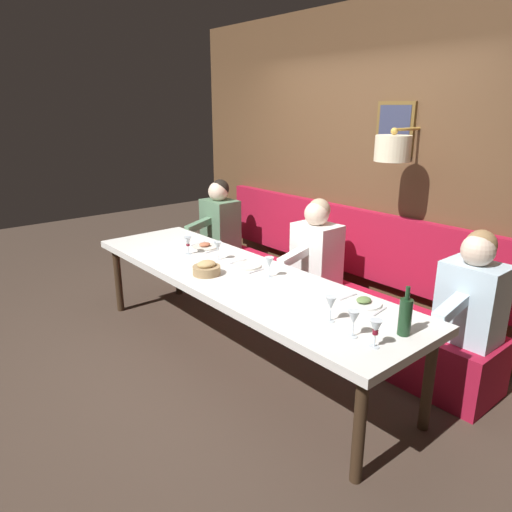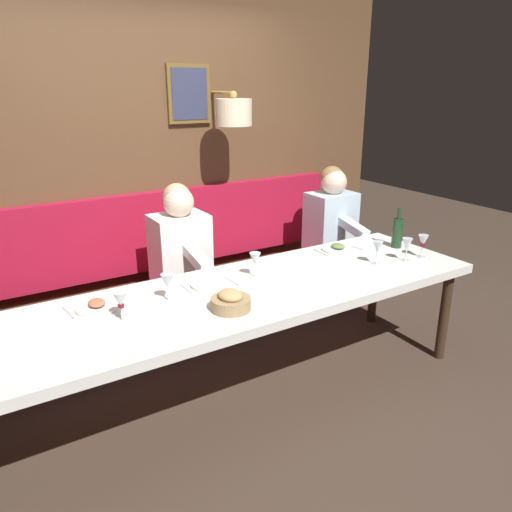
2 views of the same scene
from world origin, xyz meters
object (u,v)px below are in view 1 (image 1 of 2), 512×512
object	(u,v)px
wine_glass_2	(331,304)
wine_bottle	(405,316)
diner_nearest	(473,291)
bread_bowl	(207,269)
wine_glass_5	(218,247)
wine_glass_4	(376,328)
wine_glass_0	(269,263)
wine_glass_3	(354,318)
diner_near	(316,245)
dining_table	(237,280)
diner_middle	(219,217)
wine_glass_1	(188,242)

from	to	relation	value
wine_glass_2	wine_bottle	distance (m)	0.44
diner_nearest	bread_bowl	xyz separation A→B (m)	(-1.08, 1.62, -0.03)
diner_nearest	wine_glass_5	distance (m)	2.02
wine_glass_2	wine_bottle	size ratio (longest dim) A/B	0.55
wine_glass_4	wine_glass_5	bearing A→B (deg)	82.20
wine_glass_0	wine_glass_3	size ratio (longest dim) A/B	1.00
wine_glass_0	wine_glass_2	world-z (taller)	same
diner_near	bread_bowl	bearing A→B (deg)	170.65
diner_nearest	wine_glass_5	world-z (taller)	diner_nearest
dining_table	wine_glass_5	world-z (taller)	wine_glass_5
wine_glass_5	wine_bottle	world-z (taller)	wine_bottle
wine_glass_4	wine_glass_0	bearing A→B (deg)	76.07
wine_glass_4	bread_bowl	xyz separation A→B (m)	(-0.04, 1.58, -0.07)
dining_table	wine_glass_3	distance (m)	1.30
wine_glass_0	diner_middle	bearing A→B (deg)	66.18
diner_nearest	wine_glass_1	world-z (taller)	diner_nearest
diner_near	diner_middle	xyz separation A→B (m)	(0.00, 1.49, 0.00)
wine_glass_1	bread_bowl	bearing A→B (deg)	-107.91
wine_glass_3	wine_glass_4	bearing A→B (deg)	-92.13
wine_glass_0	wine_glass_4	xyz separation A→B (m)	(-0.30, -1.21, -0.00)
diner_nearest	diner_middle	size ratio (longest dim) A/B	1.00
wine_glass_2	wine_glass_1	bearing A→B (deg)	87.53
wine_glass_2	wine_bottle	bearing A→B (deg)	-64.11
bread_bowl	diner_near	bearing A→B (deg)	-9.35
wine_glass_0	wine_glass_2	bearing A→B (deg)	-105.83
diner_middle	wine_glass_5	size ratio (longest dim) A/B	4.82
dining_table	wine_glass_5	distance (m)	0.43
diner_near	wine_glass_0	distance (m)	0.76
wine_glass_2	wine_bottle	xyz separation A→B (m)	(0.19, -0.40, -0.00)
wine_glass_0	wine_glass_5	size ratio (longest dim) A/B	1.00
diner_middle	wine_glass_5	distance (m)	1.32
diner_nearest	wine_glass_1	distance (m)	2.35
wine_glass_2	wine_glass_5	xyz separation A→B (m)	(0.19, 1.44, 0.00)
wine_glass_1	wine_glass_2	bearing A→B (deg)	-92.47
wine_glass_4	wine_bottle	distance (m)	0.26
wine_glass_3	wine_glass_0	bearing A→B (deg)	74.39
wine_glass_4	wine_glass_3	bearing A→B (deg)	87.87
diner_middle	wine_glass_3	xyz separation A→B (m)	(-1.03, -2.73, 0.04)
dining_table	diner_near	distance (m)	0.89
wine_glass_3	wine_glass_5	xyz separation A→B (m)	(0.24, 1.67, 0.00)
wine_glass_3	diner_near	bearing A→B (deg)	50.24
wine_glass_1	wine_glass_5	size ratio (longest dim) A/B	1.00
diner_middle	wine_bottle	bearing A→B (deg)	-105.09
wine_glass_2	bread_bowl	xyz separation A→B (m)	(-0.10, 1.20, -0.07)
wine_glass_3	diner_middle	bearing A→B (deg)	69.25
bread_bowl	diner_nearest	bearing A→B (deg)	-56.33
diner_nearest	wine_glass_1	size ratio (longest dim) A/B	4.82
diner_near	wine_glass_2	distance (m)	1.41
wine_glass_0	wine_glass_2	size ratio (longest dim) A/B	1.00
diner_near	wine_glass_4	bearing A→B (deg)	-126.62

